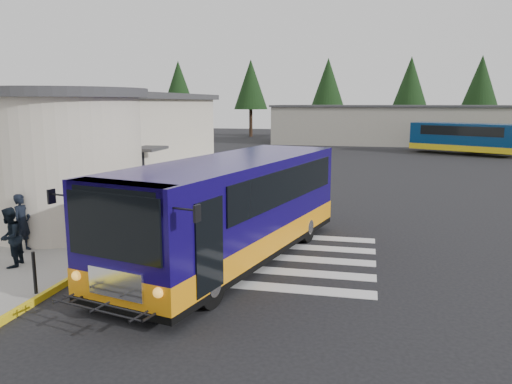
% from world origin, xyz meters
% --- Properties ---
extents(ground, '(140.00, 140.00, 0.00)m').
position_xyz_m(ground, '(0.00, 0.00, 0.00)').
color(ground, black).
rests_on(ground, ground).
extents(sidewalk, '(10.00, 34.00, 0.15)m').
position_xyz_m(sidewalk, '(-9.00, 4.00, 0.07)').
color(sidewalk, gray).
rests_on(sidewalk, ground).
extents(curb_strip, '(0.12, 34.00, 0.16)m').
position_xyz_m(curb_strip, '(-4.05, 4.00, 0.08)').
color(curb_strip, yellow).
rests_on(curb_strip, ground).
extents(station_building, '(12.70, 18.70, 4.80)m').
position_xyz_m(station_building, '(-10.84, 6.91, 2.57)').
color(station_building, '#BBB09F').
rests_on(station_building, ground).
extents(crosswalk, '(8.00, 5.35, 0.01)m').
position_xyz_m(crosswalk, '(-0.50, -0.80, 0.01)').
color(crosswalk, silver).
rests_on(crosswalk, ground).
extents(depot_building, '(26.40, 8.40, 4.20)m').
position_xyz_m(depot_building, '(6.00, 42.00, 2.11)').
color(depot_building, gray).
rests_on(depot_building, ground).
extents(tree_line, '(58.40, 4.40, 10.00)m').
position_xyz_m(tree_line, '(6.29, 50.00, 6.77)').
color(tree_line, black).
rests_on(tree_line, ground).
extents(transit_bus, '(5.44, 10.66, 2.92)m').
position_xyz_m(transit_bus, '(-0.54, -1.37, 1.40)').
color(transit_bus, '#120754').
rests_on(transit_bus, ground).
extents(pedestrian_a, '(0.41, 0.63, 1.71)m').
position_xyz_m(pedestrian_a, '(-6.69, -2.26, 1.01)').
color(pedestrian_a, black).
rests_on(pedestrian_a, sidewalk).
extents(pedestrian_b, '(0.78, 0.91, 1.61)m').
position_xyz_m(pedestrian_b, '(-6.05, -3.59, 0.96)').
color(pedestrian_b, black).
rests_on(pedestrian_b, sidewalk).
extents(bollard, '(0.08, 0.08, 0.99)m').
position_xyz_m(bollard, '(-4.20, -5.14, 0.65)').
color(bollard, black).
rests_on(bollard, sidewalk).
extents(far_bus_a, '(9.09, 6.63, 2.33)m').
position_xyz_m(far_bus_a, '(11.41, 31.75, 1.51)').
color(far_bus_a, navy).
rests_on(far_bus_a, ground).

